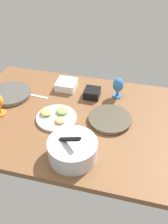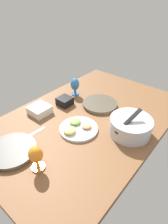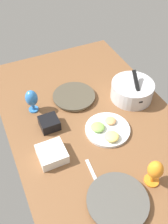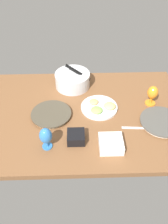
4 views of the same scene
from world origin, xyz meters
TOP-DOWN VIEW (x-y plane):
  - ground_plane at (0.00, 0.00)cm, footprint 160.00×104.00cm
  - dinner_plate_left at (-19.74, -2.61)cm, footprint 28.87×28.87cm
  - dinner_plate_right at (57.39, -12.83)cm, footprint 29.96×29.96cm
  - mixing_bowl at (-4.47, 33.45)cm, footprint 29.33×28.31cm
  - fruit_platter at (15.85, 3.90)cm, footprint 27.16×27.16cm
  - hurricane_glass_blue at (-20.25, -31.05)cm, footprint 7.90×7.90cm
  - hurricane_glass_orange at (54.68, 8.71)cm, footprint 7.80×7.80cm
  - square_bowl_white at (19.72, -32.42)cm, footprint 14.85×14.85cm
  - square_bowl_black at (-2.09, -26.34)cm, footprint 11.22×11.22cm
  - fork_by_right_plate at (38.23, -16.62)cm, footprint 18.08×3.04cm

SIDE VIEW (x-z plane):
  - ground_plane at x=0.00cm, z-range -4.00..0.00cm
  - fork_by_right_plate at x=38.23cm, z-range 0.00..0.60cm
  - dinner_plate_left at x=-19.74cm, z-range 0.05..2.77cm
  - dinner_plate_right at x=57.39cm, z-range 0.06..2.96cm
  - fruit_platter at x=15.85cm, z-range -0.97..4.19cm
  - square_bowl_white at x=19.72cm, z-range 0.35..6.55cm
  - square_bowl_black at x=-2.09cm, z-range 0.37..6.81cm
  - mixing_bowl at x=-4.47cm, z-range -3.05..15.80cm
  - hurricane_glass_orange at x=54.68cm, z-range 1.76..17.65cm
  - hurricane_glass_blue at x=-20.25cm, z-range 1.72..17.74cm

